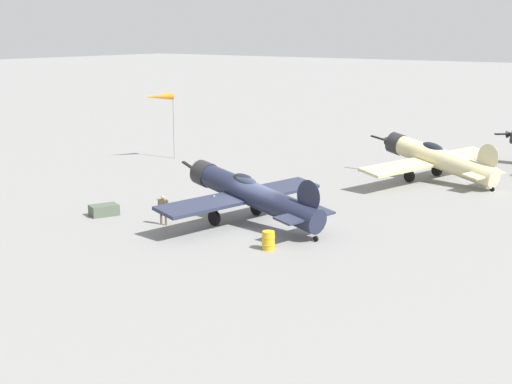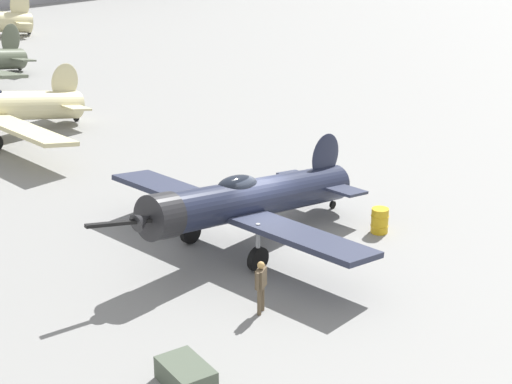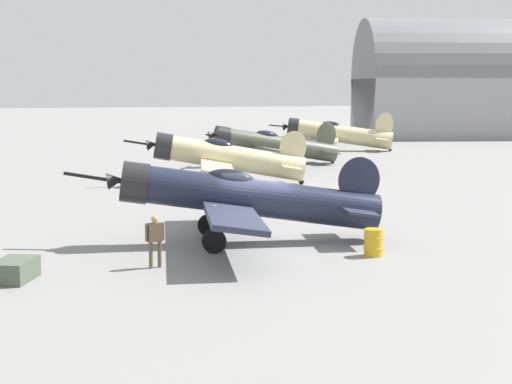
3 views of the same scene
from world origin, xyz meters
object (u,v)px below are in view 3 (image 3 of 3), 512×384
airplane_far_line (272,144)px  ground_crew_mechanic (155,236)px  airplane_mid_apron (224,157)px  airplane_foreground (242,197)px  fuel_drum (373,243)px  airplane_outer_stand (336,134)px  equipment_crate (14,270)px

airplane_far_line → ground_crew_mechanic: 32.18m
airplane_mid_apron → airplane_far_line: size_ratio=1.24×
airplane_foreground → airplane_far_line: 28.20m
airplane_mid_apron → airplane_foreground: bearing=90.1°
airplane_mid_apron → airplane_far_line: bearing=-108.5°
airplane_mid_apron → fuel_drum: size_ratio=14.77×
ground_crew_mechanic → airplane_far_line: bearing=-38.1°
ground_crew_mechanic → fuel_drum: 7.03m
airplane_foreground → airplane_mid_apron: (-3.39, -16.39, -0.07)m
airplane_far_line → fuel_drum: 30.37m
airplane_foreground → airplane_far_line: bearing=-100.1°
airplane_outer_stand → equipment_crate: bearing=80.6°
airplane_outer_stand → airplane_far_line: bearing=73.1°
fuel_drum → airplane_outer_stand: bearing=-110.2°
ground_crew_mechanic → fuel_drum: bearing=-106.9°
fuel_drum → ground_crew_mechanic: bearing=-2.3°
airplane_foreground → ground_crew_mechanic: bearing=49.0°
airplane_far_line → airplane_outer_stand: size_ratio=0.92×
airplane_foreground → airplane_mid_apron: bearing=-92.4°
ground_crew_mechanic → equipment_crate: bearing=82.4°
airplane_foreground → equipment_crate: (7.53, 3.40, -1.34)m
airplane_far_line → airplane_outer_stand: airplane_outer_stand is taller
airplane_foreground → fuel_drum: bearing=147.1°
airplane_foreground → equipment_crate: 8.37m
airplane_mid_apron → fuel_drum: airplane_mid_apron is taller
ground_crew_mechanic → airplane_mid_apron: bearing=-34.2°
airplane_foreground → fuel_drum: 4.89m
airplane_far_line → airplane_outer_stand: 14.28m
airplane_foreground → airplane_outer_stand: (-18.52, -37.55, -0.16)m
airplane_foreground → equipment_crate: bearing=33.6°
airplane_far_line → airplane_foreground: bearing=68.6°
equipment_crate → ground_crew_mechanic: bearing=-173.0°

